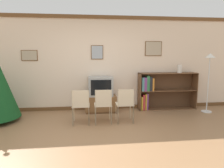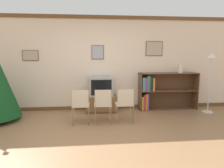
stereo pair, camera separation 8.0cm
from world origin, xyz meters
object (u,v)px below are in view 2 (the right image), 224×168
(standing_lamp, at_px, (211,67))
(folding_chair_left, at_px, (81,104))
(tv_console, at_px, (101,103))
(folding_chair_right, at_px, (125,103))
(television, at_px, (101,86))
(vase, at_px, (180,69))
(folding_chair_center, at_px, (103,104))
(bookshelf, at_px, (159,91))

(standing_lamp, bearing_deg, folding_chair_left, -169.65)
(tv_console, xyz_separation_m, folding_chair_right, (0.51, -1.02, 0.24))
(television, xyz_separation_m, standing_lamp, (2.97, -0.38, 0.53))
(vase, xyz_separation_m, standing_lamp, (0.66, -0.42, 0.06))
(folding_chair_center, height_order, folding_chair_right, same)
(folding_chair_right, bearing_deg, folding_chair_left, 180.00)
(tv_console, bearing_deg, standing_lamp, -7.36)
(folding_chair_right, bearing_deg, folding_chair_center, 180.00)
(bookshelf, bearing_deg, vase, -5.15)
(television, bearing_deg, vase, 0.91)
(television, relative_size, folding_chair_left, 0.82)
(tv_console, distance_m, folding_chair_center, 1.05)
(tv_console, distance_m, folding_chair_left, 1.17)
(folding_chair_left, xyz_separation_m, vase, (2.82, 1.05, 0.72))
(tv_console, xyz_separation_m, vase, (2.31, 0.03, 0.96))
(folding_chair_center, xyz_separation_m, vase, (2.31, 1.05, 0.72))
(tv_console, relative_size, folding_chair_right, 1.05)
(folding_chair_center, relative_size, vase, 3.57)
(television, distance_m, vase, 2.36)
(folding_chair_left, relative_size, standing_lamp, 0.50)
(tv_console, distance_m, bookshelf, 1.73)
(folding_chair_left, relative_size, vase, 3.57)
(folding_chair_right, distance_m, vase, 2.20)
(folding_chair_left, bearing_deg, folding_chair_right, 0.00)
(folding_chair_center, xyz_separation_m, bookshelf, (1.70, 1.11, 0.08))
(vase, bearing_deg, tv_console, -179.15)
(television, xyz_separation_m, folding_chair_right, (0.51, -1.02, -0.26))
(vase, bearing_deg, folding_chair_right, -149.58)
(folding_chair_left, distance_m, bookshelf, 2.48)
(tv_console, bearing_deg, folding_chair_left, -116.79)
(bookshelf, distance_m, standing_lamp, 1.53)
(folding_chair_center, relative_size, standing_lamp, 0.50)
(vase, bearing_deg, folding_chair_left, -159.54)
(folding_chair_left, distance_m, standing_lamp, 3.63)
(bookshelf, bearing_deg, folding_chair_center, -146.83)
(folding_chair_right, relative_size, bookshelf, 0.48)
(folding_chair_center, relative_size, folding_chair_right, 1.00)
(folding_chair_right, height_order, standing_lamp, standing_lamp)
(television, height_order, folding_chair_right, television)
(tv_console, relative_size, television, 1.29)
(tv_console, relative_size, folding_chair_center, 1.05)
(tv_console, bearing_deg, vase, 0.85)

